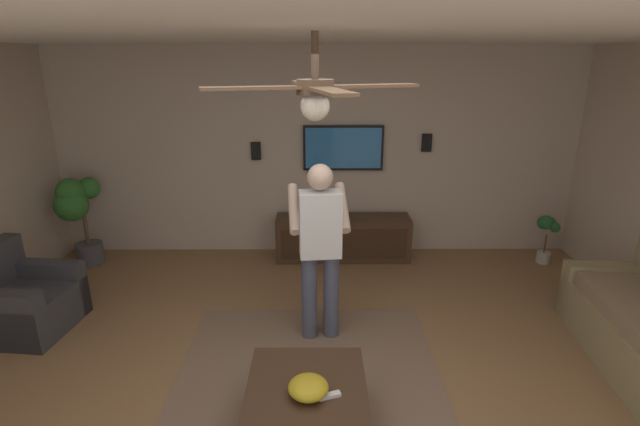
{
  "coord_description": "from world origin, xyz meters",
  "views": [
    {
      "loc": [
        -2.79,
        -0.0,
        2.48
      ],
      "look_at": [
        1.12,
        -0.02,
        1.2
      ],
      "focal_mm": 26.62,
      "sensor_mm": 36.0,
      "label": 1
    }
  ],
  "objects_px": {
    "tv": "(343,148)",
    "wall_speaker_left": "(427,143)",
    "potted_plant_short": "(546,230)",
    "remote_white": "(329,396)",
    "vase_round": "(327,210)",
    "wall_speaker_right": "(256,151)",
    "ceiling_fan": "(315,93)",
    "media_console": "(343,238)",
    "bowl": "(308,387)",
    "potted_plant_tall": "(77,210)",
    "coffee_table": "(306,405)",
    "person_standing": "(320,242)",
    "armchair": "(21,302)"
  },
  "relations": [
    {
      "from": "tv",
      "to": "wall_speaker_left",
      "type": "relative_size",
      "value": 4.59
    },
    {
      "from": "potted_plant_short",
      "to": "remote_white",
      "type": "xyz_separation_m",
      "value": [
        -3.01,
        2.79,
        -0.02
      ]
    },
    {
      "from": "potted_plant_short",
      "to": "vase_round",
      "type": "relative_size",
      "value": 2.82
    },
    {
      "from": "vase_round",
      "to": "wall_speaker_right",
      "type": "xyz_separation_m",
      "value": [
        0.27,
        0.89,
        0.7
      ]
    },
    {
      "from": "remote_white",
      "to": "ceiling_fan",
      "type": "xyz_separation_m",
      "value": [
        0.08,
        0.09,
        1.89
      ]
    },
    {
      "from": "wall_speaker_left",
      "to": "remote_white",
      "type": "bearing_deg",
      "value": 159.07
    },
    {
      "from": "tv",
      "to": "ceiling_fan",
      "type": "bearing_deg",
      "value": -5.81
    },
    {
      "from": "media_console",
      "to": "vase_round",
      "type": "xyz_separation_m",
      "value": [
        -0.01,
        0.21,
        0.39
      ]
    },
    {
      "from": "remote_white",
      "to": "ceiling_fan",
      "type": "height_order",
      "value": "ceiling_fan"
    },
    {
      "from": "bowl",
      "to": "potted_plant_short",
      "type": "bearing_deg",
      "value": -44.35
    },
    {
      "from": "media_console",
      "to": "wall_speaker_right",
      "type": "distance_m",
      "value": 1.57
    },
    {
      "from": "potted_plant_tall",
      "to": "wall_speaker_right",
      "type": "relative_size",
      "value": 5.13
    },
    {
      "from": "tv",
      "to": "potted_plant_tall",
      "type": "height_order",
      "value": "tv"
    },
    {
      "from": "potted_plant_tall",
      "to": "vase_round",
      "type": "relative_size",
      "value": 5.13
    },
    {
      "from": "wall_speaker_left",
      "to": "ceiling_fan",
      "type": "bearing_deg",
      "value": 157.36
    },
    {
      "from": "media_console",
      "to": "tv",
      "type": "xyz_separation_m",
      "value": [
        0.24,
        0.0,
        1.12
      ]
    },
    {
      "from": "coffee_table",
      "to": "potted_plant_tall",
      "type": "xyz_separation_m",
      "value": [
        2.89,
        2.83,
        0.43
      ]
    },
    {
      "from": "media_console",
      "to": "wall_speaker_right",
      "type": "bearing_deg",
      "value": -102.96
    },
    {
      "from": "person_standing",
      "to": "bowl",
      "type": "bearing_deg",
      "value": 171.17
    },
    {
      "from": "coffee_table",
      "to": "person_standing",
      "type": "height_order",
      "value": "person_standing"
    },
    {
      "from": "potted_plant_short",
      "to": "ceiling_fan",
      "type": "bearing_deg",
      "value": 135.57
    },
    {
      "from": "wall_speaker_right",
      "to": "person_standing",
      "type": "bearing_deg",
      "value": -158.82
    },
    {
      "from": "coffee_table",
      "to": "tv",
      "type": "xyz_separation_m",
      "value": [
        3.35,
        -0.4,
        1.1
      ]
    },
    {
      "from": "tv",
      "to": "ceiling_fan",
      "type": "distance_m",
      "value": 3.46
    },
    {
      "from": "wall_speaker_right",
      "to": "tv",
      "type": "bearing_deg",
      "value": -90.68
    },
    {
      "from": "bowl",
      "to": "vase_round",
      "type": "xyz_separation_m",
      "value": [
        3.12,
        -0.18,
        0.2
      ]
    },
    {
      "from": "person_standing",
      "to": "remote_white",
      "type": "height_order",
      "value": "person_standing"
    },
    {
      "from": "vase_round",
      "to": "wall_speaker_right",
      "type": "height_order",
      "value": "wall_speaker_right"
    },
    {
      "from": "media_console",
      "to": "wall_speaker_right",
      "type": "height_order",
      "value": "wall_speaker_right"
    },
    {
      "from": "coffee_table",
      "to": "bowl",
      "type": "relative_size",
      "value": 3.8
    },
    {
      "from": "potted_plant_tall",
      "to": "remote_white",
      "type": "height_order",
      "value": "potted_plant_tall"
    },
    {
      "from": "tv",
      "to": "potted_plant_short",
      "type": "distance_m",
      "value": 2.74
    },
    {
      "from": "vase_round",
      "to": "wall_speaker_right",
      "type": "bearing_deg",
      "value": 73.36
    },
    {
      "from": "armchair",
      "to": "ceiling_fan",
      "type": "relative_size",
      "value": 0.74
    },
    {
      "from": "person_standing",
      "to": "armchair",
      "type": "bearing_deg",
      "value": 82.15
    },
    {
      "from": "wall_speaker_left",
      "to": "wall_speaker_right",
      "type": "relative_size",
      "value": 1.0
    },
    {
      "from": "armchair",
      "to": "media_console",
      "type": "relative_size",
      "value": 0.52
    },
    {
      "from": "vase_round",
      "to": "coffee_table",
      "type": "bearing_deg",
      "value": 176.42
    },
    {
      "from": "potted_plant_short",
      "to": "potted_plant_tall",
      "type": "bearing_deg",
      "value": 90.69
    },
    {
      "from": "media_console",
      "to": "ceiling_fan",
      "type": "bearing_deg",
      "value": -6.27
    },
    {
      "from": "wall_speaker_right",
      "to": "armchair",
      "type": "bearing_deg",
      "value": 133.57
    },
    {
      "from": "coffee_table",
      "to": "person_standing",
      "type": "distance_m",
      "value": 1.45
    },
    {
      "from": "ceiling_fan",
      "to": "potted_plant_short",
      "type": "bearing_deg",
      "value": -44.43
    },
    {
      "from": "media_console",
      "to": "wall_speaker_left",
      "type": "height_order",
      "value": "wall_speaker_left"
    },
    {
      "from": "potted_plant_tall",
      "to": "potted_plant_short",
      "type": "distance_m",
      "value": 5.78
    },
    {
      "from": "wall_speaker_right",
      "to": "ceiling_fan",
      "type": "height_order",
      "value": "ceiling_fan"
    },
    {
      "from": "person_standing",
      "to": "bowl",
      "type": "height_order",
      "value": "person_standing"
    },
    {
      "from": "person_standing",
      "to": "remote_white",
      "type": "distance_m",
      "value": 1.45
    },
    {
      "from": "coffee_table",
      "to": "tv",
      "type": "bearing_deg",
      "value": -6.86
    },
    {
      "from": "person_standing",
      "to": "potted_plant_tall",
      "type": "distance_m",
      "value": 3.34
    }
  ]
}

